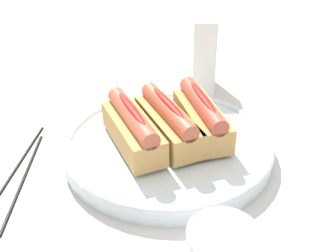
# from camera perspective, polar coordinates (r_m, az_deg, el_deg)

# --- Properties ---
(ground_plane) EXTENTS (2.40, 2.40, 0.00)m
(ground_plane) POSITION_cam_1_polar(r_m,az_deg,el_deg) (0.62, 0.47, -3.18)
(ground_plane) COLOR beige
(serving_bowl) EXTENTS (0.32, 0.32, 0.03)m
(serving_bowl) POSITION_cam_1_polar(r_m,az_deg,el_deg) (0.60, -0.00, -2.72)
(serving_bowl) COLOR silver
(serving_bowl) RESTS_ON ground_plane
(hotdog_front) EXTENTS (0.16, 0.08, 0.06)m
(hotdog_front) POSITION_cam_1_polar(r_m,az_deg,el_deg) (0.56, -5.27, -0.27)
(hotdog_front) COLOR tan
(hotdog_front) RESTS_ON serving_bowl
(hotdog_back) EXTENTS (0.16, 0.08, 0.06)m
(hotdog_back) POSITION_cam_1_polar(r_m,az_deg,el_deg) (0.58, -0.00, 0.67)
(hotdog_back) COLOR tan
(hotdog_back) RESTS_ON serving_bowl
(hotdog_side) EXTENTS (0.15, 0.06, 0.06)m
(hotdog_side) POSITION_cam_1_polar(r_m,az_deg,el_deg) (0.60, 5.00, 1.55)
(hotdog_side) COLOR tan
(hotdog_side) RESTS_ON serving_bowl
(napkin_box) EXTENTS (0.12, 0.06, 0.15)m
(napkin_box) POSITION_cam_1_polar(r_m,az_deg,el_deg) (0.79, 4.99, 10.82)
(napkin_box) COLOR white
(napkin_box) RESTS_ON ground_plane
(chopstick_near) EXTENTS (0.22, 0.04, 0.01)m
(chopstick_near) POSITION_cam_1_polar(r_m,az_deg,el_deg) (0.59, -20.57, -7.14)
(chopstick_near) COLOR black
(chopstick_near) RESTS_ON ground_plane
(chopstick_far) EXTENTS (0.21, 0.07, 0.01)m
(chopstick_far) POSITION_cam_1_polar(r_m,az_deg,el_deg) (0.62, -21.41, -5.55)
(chopstick_far) COLOR black
(chopstick_far) RESTS_ON ground_plane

